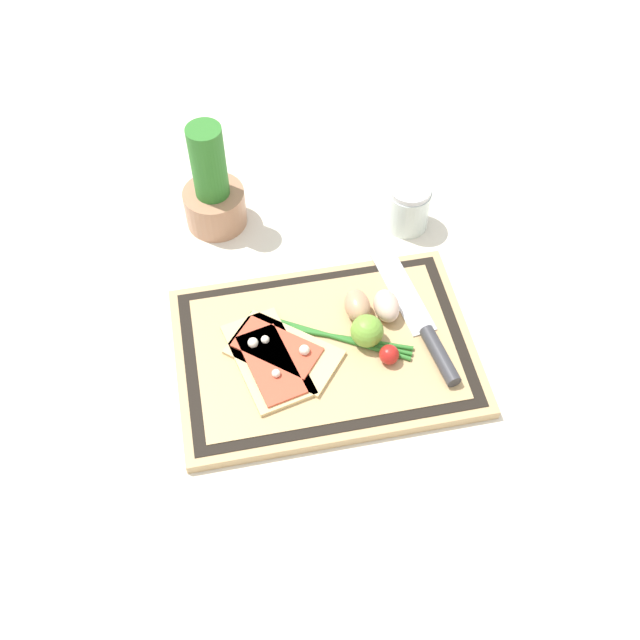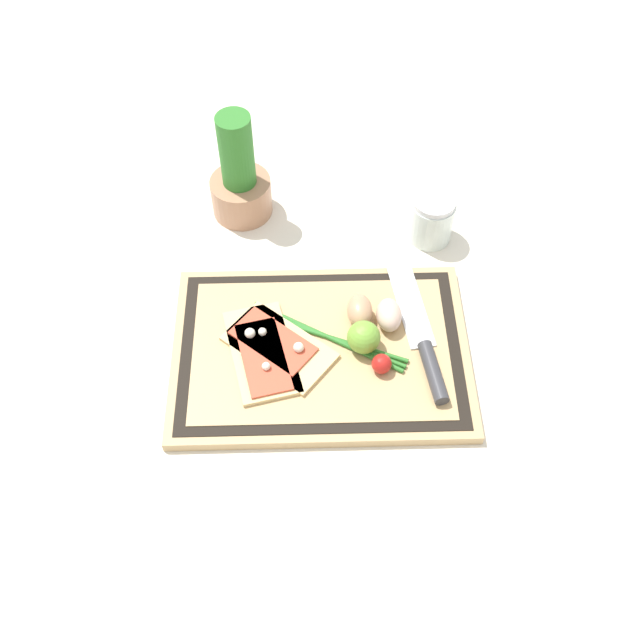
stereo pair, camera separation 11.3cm
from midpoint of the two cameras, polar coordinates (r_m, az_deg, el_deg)
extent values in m
plane|color=silver|center=(1.14, 2.89, -2.90)|extent=(6.00, 6.00, 0.00)
cube|color=tan|center=(1.14, 2.90, -2.65)|extent=(0.45, 0.31, 0.02)
cube|color=black|center=(1.13, 2.93, -2.38)|extent=(0.42, 0.29, 0.00)
cube|color=tan|center=(1.13, 2.93, -2.34)|extent=(0.39, 0.26, 0.00)
cube|color=#DBBC7F|center=(1.12, -1.57, -2.66)|extent=(0.13, 0.19, 0.01)
cube|color=#D14C33|center=(1.10, -1.42, -3.03)|extent=(0.09, 0.14, 0.00)
sphere|color=silver|center=(1.12, -2.50, -1.21)|extent=(0.02, 0.02, 0.02)
sphere|color=silver|center=(1.09, -1.17, -3.76)|extent=(0.01, 0.01, 0.01)
cube|color=#DBBC7F|center=(1.12, -0.24, -2.28)|extent=(0.18, 0.17, 0.01)
cube|color=#D14C33|center=(1.12, -0.73, -1.80)|extent=(0.14, 0.13, 0.00)
sphere|color=silver|center=(1.11, 1.28, -2.30)|extent=(0.02, 0.02, 0.02)
sphere|color=silver|center=(1.12, -1.54, -1.10)|extent=(0.01, 0.01, 0.01)
cube|color=silver|center=(1.20, 9.41, 1.63)|extent=(0.07, 0.20, 0.00)
cylinder|color=#38383D|center=(1.11, 11.53, -4.12)|extent=(0.04, 0.10, 0.02)
ellipsoid|color=tan|center=(1.15, 5.87, 0.51)|extent=(0.04, 0.06, 0.04)
ellipsoid|color=beige|center=(1.15, 8.09, 0.19)|extent=(0.04, 0.06, 0.04)
sphere|color=#70A838|center=(1.11, 6.28, -1.59)|extent=(0.05, 0.05, 0.05)
sphere|color=red|center=(1.10, 7.67, -3.53)|extent=(0.03, 0.03, 0.03)
cylinder|color=#2D7528|center=(1.13, 3.38, -1.46)|extent=(0.23, 0.14, 0.01)
cylinder|color=#2D7528|center=(1.13, 3.38, -1.46)|extent=(0.23, 0.12, 0.01)
cylinder|color=#2D7528|center=(1.13, 3.38, -1.46)|extent=(0.24, 0.10, 0.01)
cylinder|color=#AD7A5B|center=(1.32, -3.53, 9.27)|extent=(0.10, 0.10, 0.07)
cylinder|color=#2D7528|center=(1.26, -3.72, 12.00)|extent=(0.06, 0.06, 0.17)
cylinder|color=silver|center=(1.29, 11.01, 7.29)|extent=(0.07, 0.07, 0.08)
cylinder|color=#D16023|center=(1.31, 10.85, 6.60)|extent=(0.06, 0.06, 0.03)
cylinder|color=silver|center=(1.26, 11.31, 8.64)|extent=(0.07, 0.07, 0.01)
camera|label=1|loc=(0.06, -87.13, 3.90)|focal=42.00mm
camera|label=2|loc=(0.06, 92.87, -3.90)|focal=42.00mm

